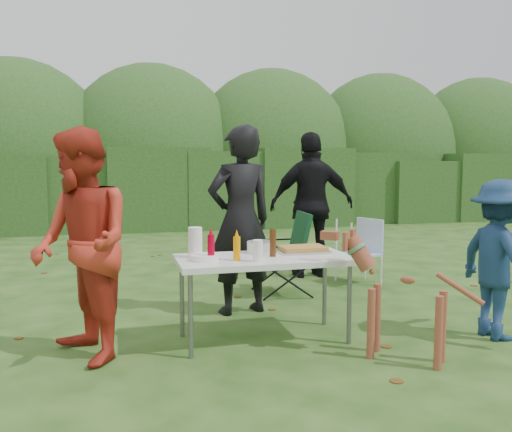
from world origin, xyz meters
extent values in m
plane|color=#1E4211|center=(0.00, 0.00, 0.00)|extent=(80.00, 80.00, 0.00)
cube|color=#23471C|center=(0.00, 8.00, 0.85)|extent=(22.00, 1.40, 1.70)
ellipsoid|color=#3D6628|center=(0.00, 9.60, 1.60)|extent=(20.00, 2.60, 3.20)
cube|color=silver|center=(0.26, -0.05, 0.71)|extent=(1.50, 0.70, 0.05)
cylinder|color=slate|center=(-0.42, -0.33, 0.34)|extent=(0.04, 0.04, 0.69)
cylinder|color=slate|center=(0.94, -0.33, 0.34)|extent=(0.04, 0.04, 0.69)
cylinder|color=slate|center=(-0.42, 0.23, 0.34)|extent=(0.04, 0.04, 0.69)
cylinder|color=slate|center=(0.94, 0.23, 0.34)|extent=(0.04, 0.04, 0.69)
imported|color=black|center=(0.26, 0.84, 0.96)|extent=(0.78, 0.60, 1.92)
imported|color=#B72D1D|center=(-1.23, -0.15, 0.92)|extent=(0.99, 1.09, 1.83)
imported|color=black|center=(1.59, 2.30, 0.97)|extent=(1.17, 0.56, 1.94)
imported|color=navy|center=(2.29, -0.51, 0.70)|extent=(0.55, 0.93, 1.41)
cube|color=#B7B7BA|center=(0.66, 0.08, 0.75)|extent=(0.45, 0.30, 0.02)
cube|color=#B48234|center=(0.66, 0.08, 0.78)|extent=(0.40, 0.26, 0.04)
cylinder|color=orange|center=(0.00, -0.15, 0.84)|extent=(0.06, 0.06, 0.20)
cylinder|color=#AA001A|center=(-0.22, -0.13, 0.85)|extent=(0.06, 0.06, 0.22)
cylinder|color=#47230F|center=(0.34, -0.05, 0.86)|extent=(0.06, 0.06, 0.24)
cylinder|color=white|center=(-0.32, 0.07, 0.87)|extent=(0.12, 0.12, 0.26)
cylinder|color=white|center=(0.15, -0.25, 0.83)|extent=(0.08, 0.08, 0.18)
cylinder|color=silver|center=(0.30, 0.17, 0.79)|extent=(0.26, 0.26, 0.10)
cylinder|color=white|center=(-0.26, -0.09, 0.77)|extent=(0.24, 0.24, 0.05)
camera|label=1|loc=(-0.98, -4.50, 1.58)|focal=38.00mm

